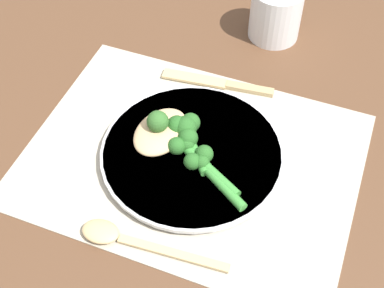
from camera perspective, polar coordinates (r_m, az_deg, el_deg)
name	(u,v)px	position (r m, az deg, el deg)	size (l,w,h in m)	color
ground_plane	(192,159)	(0.75, 0.00, -1.60)	(3.00, 3.00, 0.00)	brown
placemat	(192,158)	(0.75, 0.00, -1.51)	(0.45, 0.34, 0.00)	#B2A893
plate	(192,153)	(0.74, 0.00, -1.02)	(0.25, 0.25, 0.01)	white
chicken_fillet	(161,132)	(0.74, -3.35, 1.31)	(0.08, 0.10, 0.02)	tan
pesto_dollop_primary	(158,121)	(0.73, -3.68, 2.41)	(0.03, 0.03, 0.03)	#336628
broccoli_stalk_left	(186,129)	(0.74, -0.69, 1.58)	(0.08, 0.09, 0.03)	#3D8E38
broccoli_stalk_rear	(191,141)	(0.73, -0.16, 0.35)	(0.10, 0.09, 0.02)	#3D8E38
broccoli_stalk_front	(192,151)	(0.72, -0.03, -0.73)	(0.12, 0.08, 0.03)	#3D8E38
broccoli_stalk_right	(206,166)	(0.70, 1.49, -2.37)	(0.10, 0.08, 0.02)	#3D8E38
knife	(219,83)	(0.84, 2.90, 6.51)	(0.18, 0.04, 0.01)	tan
spoon	(119,237)	(0.67, -7.79, -9.80)	(0.19, 0.04, 0.01)	tan
water_glass	(276,13)	(0.92, 8.92, 13.63)	(0.09, 0.09, 0.09)	white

